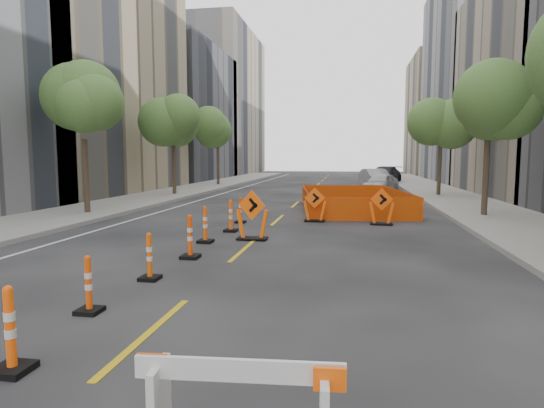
% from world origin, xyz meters
% --- Properties ---
extents(ground_plane, '(140.00, 140.00, 0.00)m').
position_xyz_m(ground_plane, '(0.00, 0.00, 0.00)').
color(ground_plane, black).
extents(sidewalk_left, '(4.00, 90.00, 0.15)m').
position_xyz_m(sidewalk_left, '(-9.00, 12.00, 0.07)').
color(sidewalk_left, gray).
rests_on(sidewalk_left, ground).
extents(sidewalk_right, '(4.00, 90.00, 0.15)m').
position_xyz_m(sidewalk_right, '(9.00, 12.00, 0.07)').
color(sidewalk_right, gray).
rests_on(sidewalk_right, ground).
extents(bld_left_c, '(12.00, 18.00, 26.00)m').
position_xyz_m(bld_left_c, '(-17.00, 20.80, 13.00)').
color(bld_left_c, tan).
rests_on(bld_left_c, ground).
extents(bld_left_d, '(12.00, 16.00, 14.00)m').
position_xyz_m(bld_left_d, '(-17.00, 39.20, 7.00)').
color(bld_left_d, '#4C4C51').
rests_on(bld_left_d, ground).
extents(bld_left_e, '(12.00, 20.00, 20.00)m').
position_xyz_m(bld_left_e, '(-17.00, 55.60, 10.00)').
color(bld_left_e, gray).
rests_on(bld_left_e, ground).
extents(bld_right_d, '(12.00, 18.00, 20.00)m').
position_xyz_m(bld_right_d, '(17.00, 40.20, 10.00)').
color(bld_right_d, gray).
rests_on(bld_right_d, ground).
extents(bld_right_e, '(12.00, 14.00, 16.00)m').
position_xyz_m(bld_right_e, '(17.00, 58.60, 8.00)').
color(bld_right_e, tan).
rests_on(bld_right_e, ground).
extents(tree_l_b, '(2.80, 2.80, 5.95)m').
position_xyz_m(tree_l_b, '(-8.40, 10.00, 4.53)').
color(tree_l_b, '#382B1E').
rests_on(tree_l_b, ground).
extents(tree_l_c, '(2.80, 2.80, 5.95)m').
position_xyz_m(tree_l_c, '(-8.40, 20.00, 4.53)').
color(tree_l_c, '#382B1E').
rests_on(tree_l_c, ground).
extents(tree_l_d, '(2.80, 2.80, 5.95)m').
position_xyz_m(tree_l_d, '(-8.40, 30.00, 4.53)').
color(tree_l_d, '#382B1E').
rests_on(tree_l_d, ground).
extents(tree_r_b, '(2.80, 2.80, 5.95)m').
position_xyz_m(tree_r_b, '(8.40, 12.00, 4.53)').
color(tree_r_b, '#382B1E').
rests_on(tree_r_b, ground).
extents(tree_r_c, '(2.80, 2.80, 5.95)m').
position_xyz_m(tree_r_c, '(8.40, 22.00, 4.53)').
color(tree_r_c, '#382B1E').
rests_on(tree_r_c, ground).
extents(channelizer_1, '(0.42, 0.42, 1.07)m').
position_xyz_m(channelizer_1, '(-1.08, -3.41, 0.54)').
color(channelizer_1, '#F8510A').
rests_on(channelizer_1, ground).
extents(channelizer_2, '(0.38, 0.38, 0.97)m').
position_xyz_m(channelizer_2, '(-1.34, -1.35, 0.49)').
color(channelizer_2, '#D84409').
rests_on(channelizer_2, ground).
extents(channelizer_3, '(0.39, 0.39, 1.00)m').
position_xyz_m(channelizer_3, '(-1.23, 0.72, 0.50)').
color(channelizer_3, '#D54D08').
rests_on(channelizer_3, ground).
extents(channelizer_4, '(0.44, 0.44, 1.12)m').
position_xyz_m(channelizer_4, '(-1.09, 2.78, 0.56)').
color(channelizer_4, '#D73F09').
rests_on(channelizer_4, ground).
extents(channelizer_5, '(0.44, 0.44, 1.11)m').
position_xyz_m(channelizer_5, '(-1.37, 4.84, 0.55)').
color(channelizer_5, '#D94909').
rests_on(channelizer_5, ground).
extents(channelizer_6, '(0.44, 0.44, 1.10)m').
position_xyz_m(channelizer_6, '(-1.13, 6.91, 0.55)').
color(channelizer_6, '#EF4F0A').
rests_on(channelizer_6, ground).
extents(channelizer_7, '(0.40, 0.40, 1.00)m').
position_xyz_m(channelizer_7, '(-1.29, 8.97, 0.50)').
color(channelizer_7, '#D83D09').
rests_on(channelizer_7, ground).
extents(chevron_sign_left, '(1.18, 0.93, 1.55)m').
position_xyz_m(chevron_sign_left, '(-0.08, 5.55, 0.77)').
color(chevron_sign_left, '#FB5A0A').
rests_on(chevron_sign_left, ground).
extents(chevron_sign_center, '(0.92, 0.58, 1.35)m').
position_xyz_m(chevron_sign_center, '(1.51, 9.78, 0.67)').
color(chevron_sign_center, '#F6540A').
rests_on(chevron_sign_center, ground).
extents(chevron_sign_right, '(0.97, 0.64, 1.38)m').
position_xyz_m(chevron_sign_right, '(4.05, 9.37, 0.69)').
color(chevron_sign_right, '#FB500A').
rests_on(chevron_sign_right, ground).
extents(safety_fence, '(5.47, 8.14, 0.95)m').
position_xyz_m(safety_fence, '(2.99, 14.05, 0.47)').
color(safety_fence, '#D54C0B').
rests_on(safety_fence, ground).
extents(parked_car_near, '(3.07, 4.44, 1.40)m').
position_xyz_m(parked_car_near, '(4.96, 24.21, 0.70)').
color(parked_car_near, '#B4B3B5').
rests_on(parked_car_near, ground).
extents(parked_car_mid, '(2.89, 5.01, 1.56)m').
position_xyz_m(parked_car_mid, '(4.88, 29.23, 0.78)').
color(parked_car_mid, '#9C9CA1').
rests_on(parked_car_mid, ground).
extents(parked_car_far, '(3.96, 6.03, 1.62)m').
position_xyz_m(parked_car_far, '(6.04, 35.77, 0.81)').
color(parked_car_far, black).
rests_on(parked_car_far, ground).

